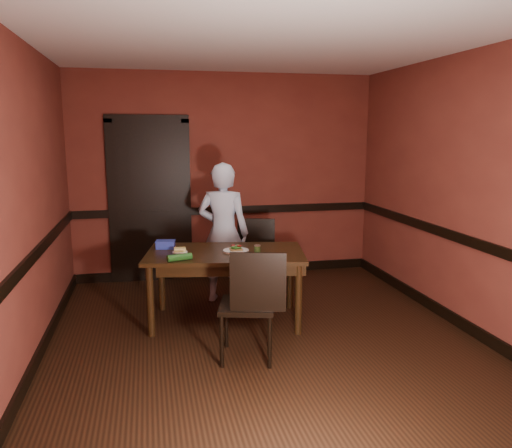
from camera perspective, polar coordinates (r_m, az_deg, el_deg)
name	(u,v)px	position (r m, az deg, el deg)	size (l,w,h in m)	color
floor	(264,339)	(4.85, 0.90, -13.05)	(4.00, 4.50, 0.01)	black
ceiling	(265,40)	(4.51, 1.01, 20.25)	(4.00, 4.50, 0.01)	silver
wall_back	(226,177)	(6.68, -3.47, 5.43)	(4.00, 0.02, 2.70)	maroon
wall_front	(375,260)	(2.38, 13.41, -4.00)	(4.00, 0.02, 2.70)	maroon
wall_left	(25,205)	(4.48, -24.86, 2.00)	(0.02, 4.50, 2.70)	maroon
wall_right	(462,192)	(5.31, 22.52, 3.35)	(0.02, 4.50, 2.70)	maroon
dado_back	(226,210)	(6.72, -3.41, 1.59)	(4.00, 0.03, 0.10)	black
dado_left	(32,258)	(4.55, -24.24, -3.60)	(0.03, 4.50, 0.10)	black
dado_right	(458,237)	(5.37, 22.06, -1.42)	(0.03, 4.50, 0.10)	black
baseboard_back	(227,270)	(6.90, -3.34, -5.32)	(4.00, 0.03, 0.12)	black
baseboard_left	(40,353)	(4.81, -23.48, -13.36)	(0.03, 4.50, 0.12)	black
baseboard_right	(452,317)	(5.59, 21.46, -9.88)	(0.03, 4.50, 0.12)	black
door	(150,198)	(6.60, -12.03, 2.90)	(1.05, 0.07, 2.20)	black
dining_table	(226,287)	(5.17, -3.49, -7.16)	(1.58, 0.89, 0.74)	black
chair_far	(264,261)	(5.75, 0.92, -4.29)	(0.44, 0.44, 0.94)	black
chair_near	(247,303)	(4.32, -1.05, -9.04)	(0.46, 0.46, 0.98)	black
person	(223,233)	(5.69, -3.75, -1.03)	(0.58, 0.38, 1.60)	silver
sandwich_plate	(236,250)	(5.06, -2.31, -2.97)	(0.26, 0.26, 0.07)	silver
sauce_jar	(257,249)	(5.02, 0.15, -2.85)	(0.07, 0.07, 0.08)	#4D8E3C
cheese_saucer	(180,251)	(5.09, -8.70, -3.02)	(0.15, 0.15, 0.05)	silver
food_tub	(165,244)	(5.28, -10.31, -2.31)	(0.22, 0.17, 0.08)	#2E3FB5
wrapped_veg	(180,257)	(4.76, -8.73, -3.79)	(0.07, 0.07, 0.23)	#1B4B19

